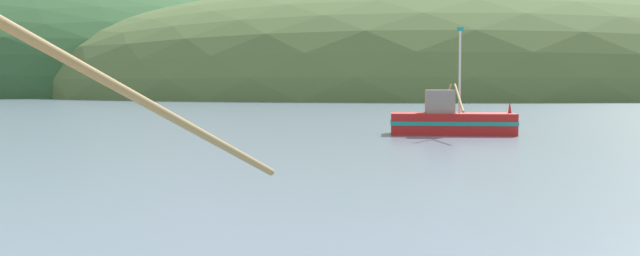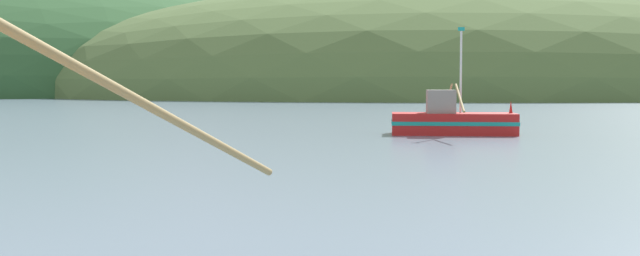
% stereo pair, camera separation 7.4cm
% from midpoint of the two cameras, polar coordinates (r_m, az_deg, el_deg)
% --- Properties ---
extents(hill_far_left, '(120.44, 96.35, 73.20)m').
position_cam_midpoint_polar(hill_far_left, '(201.62, 20.75, 2.36)').
color(hill_far_left, '#516B38').
rests_on(hill_far_left, ground).
extents(hill_far_right, '(205.05, 164.04, 51.38)m').
position_cam_midpoint_polar(hill_far_right, '(192.34, 9.76, 2.49)').
color(hill_far_right, '#516B38').
rests_on(hill_far_right, ground).
extents(fishing_boat_red, '(7.21, 11.56, 5.88)m').
position_cam_midpoint_polar(fishing_boat_red, '(43.32, 9.53, 0.55)').
color(fishing_boat_red, red).
rests_on(fishing_boat_red, ground).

